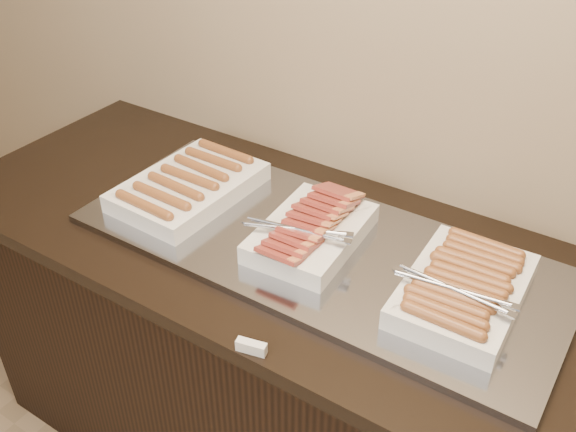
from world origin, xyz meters
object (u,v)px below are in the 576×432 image
object	(u,v)px
dish_center	(310,230)
dish_right	(463,288)
warming_tray	(316,247)
dish_left	(189,186)
counter	(307,372)

from	to	relation	value
dish_center	dish_right	bearing A→B (deg)	-3.53
warming_tray	dish_right	bearing A→B (deg)	-0.59
warming_tray	dish_left	xyz separation A→B (m)	(-0.40, 0.00, 0.04)
counter	dish_center	distance (m)	0.50
dish_left	dish_right	xyz separation A→B (m)	(0.77, -0.00, 0.01)
counter	dish_left	size ratio (longest dim) A/B	5.17
warming_tray	dish_right	size ratio (longest dim) A/B	3.33
counter	dish_center	bearing A→B (deg)	-73.84
warming_tray	dish_center	distance (m)	0.05
warming_tray	dish_left	distance (m)	0.40
counter	dish_left	distance (m)	0.63
counter	dish_left	xyz separation A→B (m)	(-0.39, 0.00, 0.50)
warming_tray	dish_center	size ratio (longest dim) A/B	3.49
warming_tray	dish_left	bearing A→B (deg)	180.00
counter	dish_right	bearing A→B (deg)	-0.56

